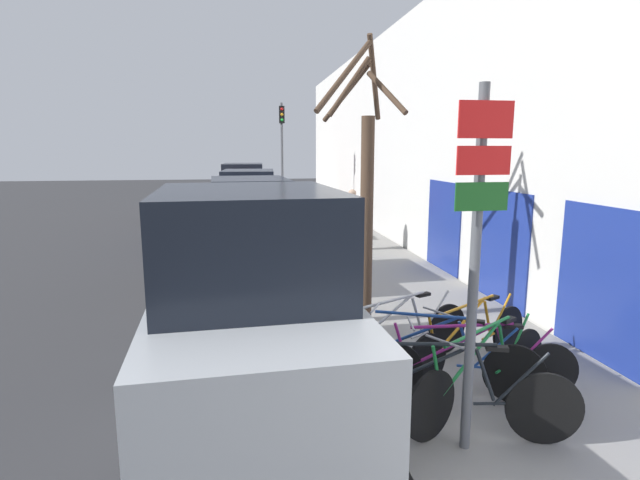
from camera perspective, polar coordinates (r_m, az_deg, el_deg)
The scene contains 17 objects.
ground_plane at distance 11.23m, azimuth -7.09°, elevation -4.66°, with size 80.00×80.00×0.00m, color #333335.
sidewalk_curb at distance 14.25m, azimuth 2.94°, elevation -1.10°, with size 3.20×32.00×0.15m.
building_facade at distance 14.39m, azimuth 10.08°, elevation 11.51°, with size 0.23×32.00×6.50m.
signpost at distance 4.52m, azimuth 17.40°, elevation -1.27°, with size 0.48×0.11×3.27m.
bicycle_0 at distance 5.12m, azimuth 13.97°, elevation -16.90°, with size 2.43×0.83×0.97m.
bicycle_1 at distance 5.68m, azimuth 18.12°, elevation -14.40°, with size 2.11×1.23×0.96m.
bicycle_2 at distance 5.91m, azimuth 16.91°, elevation -13.59°, with size 2.32×0.57×0.89m.
bicycle_3 at distance 5.99m, azimuth 12.85°, elevation -12.91°, with size 2.08×1.25×0.92m.
bicycle_4 at distance 6.65m, azimuth 16.86°, elevation -10.83°, with size 2.05×1.12×0.90m.
bicycle_5 at distance 6.44m, azimuth 8.56°, elevation -11.01°, with size 2.33×1.01×0.94m.
parked_car_0 at distance 5.28m, azimuth -8.00°, elevation -9.21°, with size 2.25×4.26×2.51m.
parked_car_1 at distance 10.88m, azimuth -8.00°, elevation 0.51°, with size 2.09×4.36×2.29m.
parked_car_2 at distance 15.90m, azimuth -8.09°, elevation 3.45°, with size 2.14×4.57×2.27m.
parked_car_3 at distance 21.79m, azimuth -8.70°, elevation 5.32°, with size 2.22×4.80×2.31m.
pedestrian_near at distance 13.68m, azimuth 3.68°, elevation 2.85°, with size 0.43×0.37×1.68m.
street_tree at distance 7.81m, azimuth 5.11°, elevation 5.74°, with size 1.37×1.99×4.43m.
traffic_light at distance 19.62m, azimuth -4.36°, elevation 10.69°, with size 0.20×0.30×4.50m.
Camera 1 is at (-0.39, 0.35, 2.88)m, focal length 28.00 mm.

